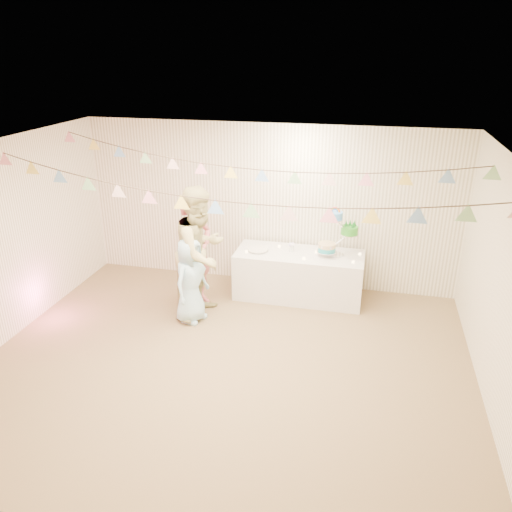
% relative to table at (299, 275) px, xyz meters
% --- Properties ---
extents(floor, '(6.00, 6.00, 0.00)m').
position_rel_table_xyz_m(floor, '(-0.60, -2.02, -0.37)').
color(floor, brown).
rests_on(floor, ground).
extents(ceiling, '(6.00, 6.00, 0.00)m').
position_rel_table_xyz_m(ceiling, '(-0.60, -2.02, 2.23)').
color(ceiling, white).
rests_on(ceiling, ground).
extents(back_wall, '(6.00, 6.00, 0.00)m').
position_rel_table_xyz_m(back_wall, '(-0.60, 0.48, 0.93)').
color(back_wall, white).
rests_on(back_wall, ground).
extents(front_wall, '(6.00, 6.00, 0.00)m').
position_rel_table_xyz_m(front_wall, '(-0.60, -4.52, 0.93)').
color(front_wall, white).
rests_on(front_wall, ground).
extents(right_wall, '(5.00, 5.00, 0.00)m').
position_rel_table_xyz_m(right_wall, '(2.40, -2.02, 0.93)').
color(right_wall, white).
rests_on(right_wall, ground).
extents(table, '(1.95, 0.78, 0.73)m').
position_rel_table_xyz_m(table, '(0.00, 0.00, 0.00)').
color(table, silver).
rests_on(table, floor).
extents(cake_stand, '(0.64, 0.37, 0.71)m').
position_rel_table_xyz_m(cake_stand, '(0.55, 0.05, 0.74)').
color(cake_stand, silver).
rests_on(cake_stand, table).
extents(cake_bottom, '(0.31, 0.31, 0.15)m').
position_rel_table_xyz_m(cake_bottom, '(0.40, -0.01, 0.47)').
color(cake_bottom, teal).
rests_on(cake_bottom, cake_stand).
extents(cake_middle, '(0.27, 0.27, 0.22)m').
position_rel_table_xyz_m(cake_middle, '(0.73, 0.14, 0.74)').
color(cake_middle, '#268B1E').
rests_on(cake_middle, cake_stand).
extents(cake_top_tier, '(0.25, 0.25, 0.19)m').
position_rel_table_xyz_m(cake_top_tier, '(0.49, 0.02, 1.01)').
color(cake_top_tier, '#4D9FF2').
rests_on(cake_top_tier, cake_stand).
extents(platter, '(0.31, 0.31, 0.02)m').
position_rel_table_xyz_m(platter, '(-0.64, -0.05, 0.39)').
color(platter, white).
rests_on(platter, table).
extents(posy, '(0.12, 0.12, 0.14)m').
position_rel_table_xyz_m(posy, '(-0.13, 0.05, 0.45)').
color(posy, white).
rests_on(posy, table).
extents(person_adult_a, '(0.66, 0.75, 1.72)m').
position_rel_table_xyz_m(person_adult_a, '(-1.48, -0.61, 0.49)').
color(person_adult_a, '#CB6A6E').
rests_on(person_adult_a, floor).
extents(person_adult_b, '(0.99, 1.12, 1.92)m').
position_rel_table_xyz_m(person_adult_b, '(-1.29, -0.85, 0.60)').
color(person_adult_b, tan).
rests_on(person_adult_b, floor).
extents(person_child, '(0.56, 0.70, 1.25)m').
position_rel_table_xyz_m(person_child, '(-1.38, -1.07, 0.26)').
color(person_child, '#ACDDF4').
rests_on(person_child, floor).
extents(bunting_back, '(5.60, 1.10, 0.40)m').
position_rel_table_xyz_m(bunting_back, '(-0.60, -0.92, 1.98)').
color(bunting_back, pink).
rests_on(bunting_back, ceiling).
extents(bunting_front, '(5.60, 0.90, 0.36)m').
position_rel_table_xyz_m(bunting_front, '(-0.60, -2.22, 1.95)').
color(bunting_front, '#72A5E5').
rests_on(bunting_front, ceiling).
extents(tealight_0, '(0.04, 0.04, 0.03)m').
position_rel_table_xyz_m(tealight_0, '(-0.80, -0.15, 0.38)').
color(tealight_0, '#FFD88C').
rests_on(tealight_0, table).
extents(tealight_1, '(0.04, 0.04, 0.03)m').
position_rel_table_xyz_m(tealight_1, '(-0.35, 0.18, 0.38)').
color(tealight_1, '#FFD88C').
rests_on(tealight_1, table).
extents(tealight_2, '(0.04, 0.04, 0.03)m').
position_rel_table_xyz_m(tealight_2, '(0.10, -0.22, 0.38)').
color(tealight_2, '#FFD88C').
rests_on(tealight_2, table).
extents(tealight_3, '(0.04, 0.04, 0.03)m').
position_rel_table_xyz_m(tealight_3, '(0.35, 0.22, 0.38)').
color(tealight_3, '#FFD88C').
rests_on(tealight_3, table).
extents(tealight_4, '(0.04, 0.04, 0.03)m').
position_rel_table_xyz_m(tealight_4, '(0.82, -0.18, 0.38)').
color(tealight_4, '#FFD88C').
rests_on(tealight_4, table).
extents(tealight_5, '(0.04, 0.04, 0.03)m').
position_rel_table_xyz_m(tealight_5, '(0.90, 0.15, 0.38)').
color(tealight_5, '#FFD88C').
rests_on(tealight_5, table).
extents(tealight_6, '(0.04, 0.04, 0.03)m').
position_rel_table_xyz_m(tealight_6, '(0.25, 0.08, 0.38)').
color(tealight_6, '#FFD88C').
rests_on(tealight_6, table).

